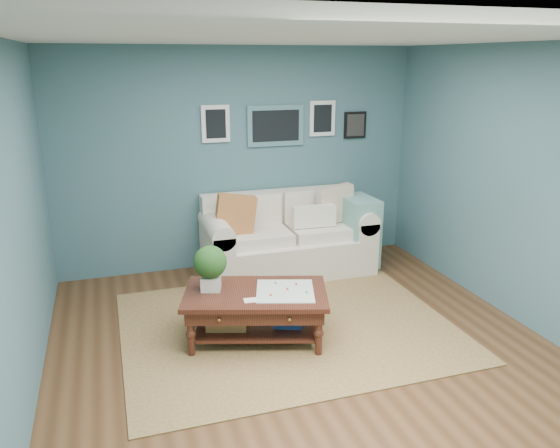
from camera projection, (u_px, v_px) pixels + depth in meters
name	position (u px, v px, depth m)	size (l,w,h in m)	color
room_shell	(312.00, 208.00, 4.52)	(5.00, 5.02, 2.70)	brown
area_rug	(287.00, 326.00, 5.41)	(3.17, 2.54, 0.01)	brown
loveseat	(294.00, 237.00, 6.74)	(2.08, 0.94, 1.07)	white
coffee_table	(248.00, 300.00, 5.05)	(1.47, 1.11, 0.91)	#351310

